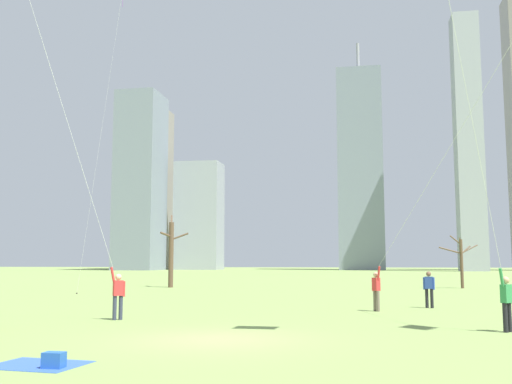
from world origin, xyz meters
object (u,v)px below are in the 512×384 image
(kite_flyer_far_back_white, at_px, (85,185))
(picnic_spot, at_px, (47,362))
(bare_tree_rightmost, at_px, (171,252))
(kite_flyer_midfield_left_yellow, at_px, (488,206))
(distant_kite_low_near_trees_purple, at_px, (117,29))
(kite_flyer_foreground_right_blue, at_px, (439,180))
(bystander_watching_nearby, at_px, (429,288))
(bare_tree_right_of_center, at_px, (461,260))

(kite_flyer_far_back_white, distance_m, picnic_spot, 10.23)
(bare_tree_rightmost, bearing_deg, kite_flyer_far_back_white, -78.26)
(kite_flyer_midfield_left_yellow, distance_m, distant_kite_low_near_trees_purple, 30.99)
(bare_tree_rightmost, bearing_deg, kite_flyer_foreground_right_blue, -52.17)
(kite_flyer_midfield_left_yellow, height_order, kite_flyer_foreground_right_blue, kite_flyer_foreground_right_blue)
(kite_flyer_foreground_right_blue, bearing_deg, kite_flyer_midfield_left_yellow, -81.77)
(kite_flyer_midfield_left_yellow, height_order, bystander_watching_nearby, kite_flyer_midfield_left_yellow)
(kite_flyer_foreground_right_blue, height_order, bare_tree_right_of_center, kite_flyer_foreground_right_blue)
(kite_flyer_foreground_right_blue, xyz_separation_m, distant_kite_low_near_trees_purple, (-19.19, 13.99, 12.89))
(kite_flyer_far_back_white, height_order, bystander_watching_nearby, kite_flyer_far_back_white)
(kite_flyer_far_back_white, xyz_separation_m, bare_tree_right_of_center, (17.25, 29.17, -2.56))
(kite_flyer_far_back_white, distance_m, kite_flyer_foreground_right_blue, 13.02)
(kite_flyer_midfield_left_yellow, height_order, bare_tree_rightmost, kite_flyer_midfield_left_yellow)
(kite_flyer_midfield_left_yellow, relative_size, picnic_spot, 6.32)
(kite_flyer_midfield_left_yellow, height_order, bare_tree_right_of_center, kite_flyer_midfield_left_yellow)
(bystander_watching_nearby, bearing_deg, picnic_spot, -118.47)
(kite_flyer_midfield_left_yellow, height_order, distant_kite_low_near_trees_purple, distant_kite_low_near_trees_purple)
(bare_tree_rightmost, bearing_deg, picnic_spot, -75.55)
(picnic_spot, relative_size, bare_tree_right_of_center, 0.47)
(kite_flyer_midfield_left_yellow, relative_size, bare_tree_right_of_center, 2.96)
(kite_flyer_midfield_left_yellow, bearing_deg, picnic_spot, -144.90)
(kite_flyer_foreground_right_blue, bearing_deg, kite_flyer_far_back_white, -164.78)
(picnic_spot, xyz_separation_m, bare_tree_rightmost, (-9.06, 35.15, 2.77))
(distant_kite_low_near_trees_purple, xyz_separation_m, picnic_spot, (10.13, -25.80, -17.89))
(kite_flyer_midfield_left_yellow, relative_size, distant_kite_low_near_trees_purple, 0.57)
(kite_flyer_foreground_right_blue, bearing_deg, bystander_watching_nearby, 89.76)
(bystander_watching_nearby, bearing_deg, distant_kite_low_near_trees_purple, 154.78)
(kite_flyer_midfield_left_yellow, xyz_separation_m, bare_tree_rightmost, (-18.83, 28.28, -0.78))
(picnic_spot, xyz_separation_m, bare_tree_right_of_center, (13.75, 37.56, 2.12))
(kite_flyer_foreground_right_blue, distance_m, bare_tree_rightmost, 29.63)
(picnic_spot, height_order, bare_tree_rightmost, bare_tree_rightmost)
(kite_flyer_far_back_white, xyz_separation_m, bystander_watching_nearby, (12.58, 8.35, -3.87))
(bare_tree_right_of_center, bearing_deg, bare_tree_rightmost, -173.96)
(bystander_watching_nearby, xyz_separation_m, bare_tree_rightmost, (-18.14, 18.40, 1.96))
(kite_flyer_midfield_left_yellow, distance_m, picnic_spot, 12.47)
(kite_flyer_foreground_right_blue, bearing_deg, distant_kite_low_near_trees_purple, 143.91)
(kite_flyer_foreground_right_blue, relative_size, picnic_spot, 9.19)
(bystander_watching_nearby, height_order, distant_kite_low_near_trees_purple, distant_kite_low_near_trees_purple)
(distant_kite_low_near_trees_purple, bearing_deg, kite_flyer_midfield_left_yellow, -43.56)
(kite_flyer_foreground_right_blue, relative_size, bare_tree_right_of_center, 4.29)
(kite_flyer_midfield_left_yellow, bearing_deg, bare_tree_rightmost, 123.66)
(kite_flyer_far_back_white, bearing_deg, bystander_watching_nearby, 33.58)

